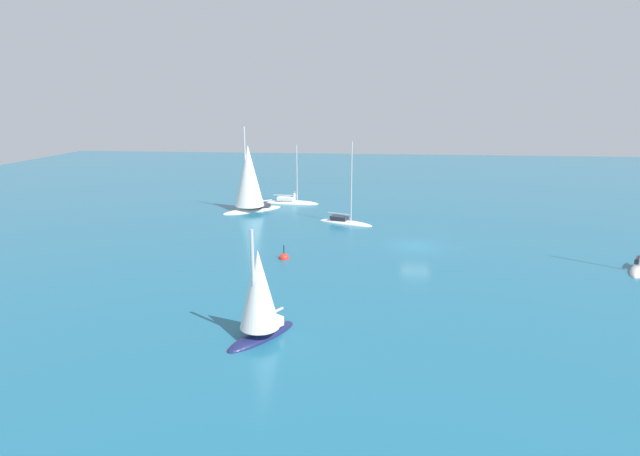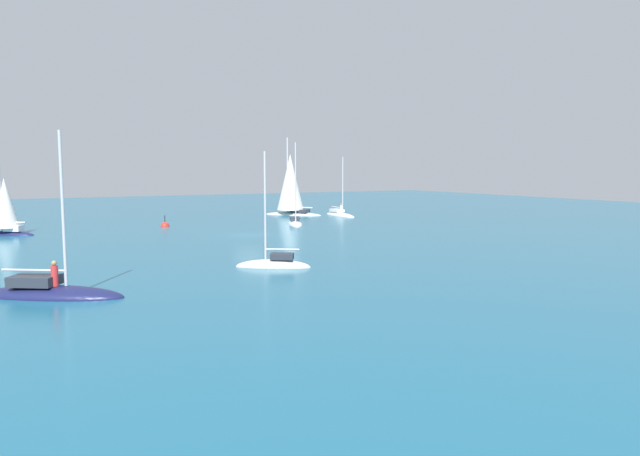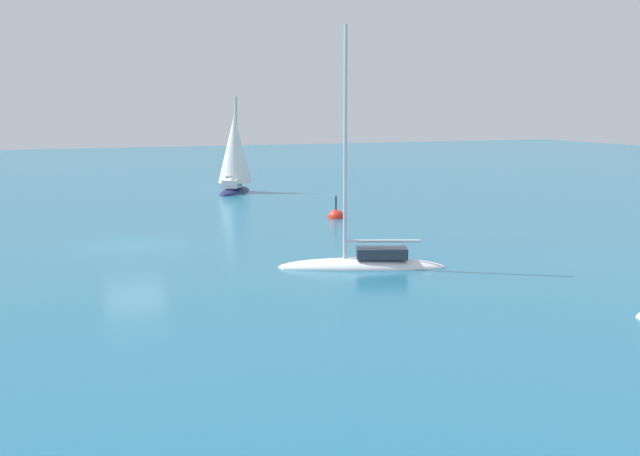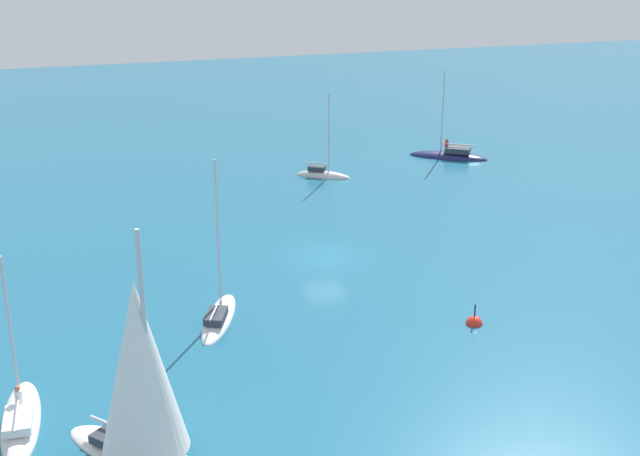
% 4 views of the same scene
% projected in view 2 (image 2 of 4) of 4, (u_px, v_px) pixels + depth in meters
% --- Properties ---
extents(ground_plane, '(160.00, 160.00, 0.00)m').
position_uv_depth(ground_plane, '(249.00, 235.00, 52.74)').
color(ground_plane, '#1E607F').
extents(ketch, '(7.29, 6.83, 10.40)m').
position_uv_depth(ketch, '(291.00, 186.00, 75.03)').
color(ketch, silver).
rests_on(ketch, ground).
extents(yacht, '(5.55, 6.99, 8.38)m').
position_uv_depth(yacht, '(51.00, 294.00, 27.36)').
color(yacht, '#191E4C').
rests_on(yacht, ground).
extents(ketch_1, '(6.97, 1.85, 7.94)m').
position_uv_depth(ketch_1, '(340.00, 215.00, 74.03)').
color(ketch_1, silver).
rests_on(ketch_1, ground).
extents(sailboat, '(6.31, 3.60, 9.19)m').
position_uv_depth(sailboat, '(295.00, 223.00, 62.72)').
color(sailboat, white).
rests_on(sailboat, ground).
extents(yacht_1, '(3.92, 4.95, 6.79)m').
position_uv_depth(yacht_1, '(6.00, 209.00, 52.25)').
color(yacht_1, '#191E4C').
rests_on(yacht_1, ground).
extents(ketch_2, '(3.50, 4.56, 7.61)m').
position_uv_depth(ketch_2, '(274.00, 265.00, 35.46)').
color(ketch_2, silver).
rests_on(ketch_2, ground).
extents(channel_buoy, '(0.90, 0.90, 1.61)m').
position_uv_depth(channel_buoy, '(165.00, 226.00, 60.45)').
color(channel_buoy, red).
rests_on(channel_buoy, ground).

